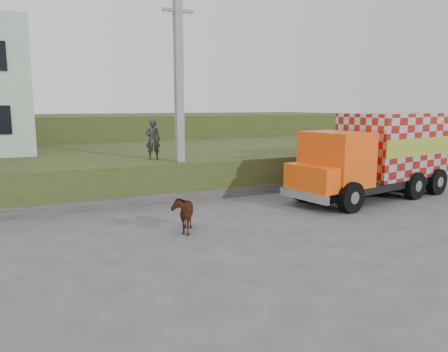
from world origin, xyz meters
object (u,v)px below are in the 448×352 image
utility_pole (179,95)px  cow (183,213)px  cargo_truck (379,154)px  pedestrian (153,139)px

utility_pole → cow: size_ratio=5.90×
utility_pole → cargo_truck: utility_pole is taller
utility_pole → pedestrian: size_ratio=4.89×
cow → pedestrian: pedestrian is taller
utility_pole → pedestrian: 2.26m
cow → cargo_truck: bearing=30.7°
cargo_truck → cow: bearing=178.8°
cargo_truck → cow: 9.08m
utility_pole → cow: (-1.51, -4.33, -3.50)m
cargo_truck → cow: size_ratio=5.81×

